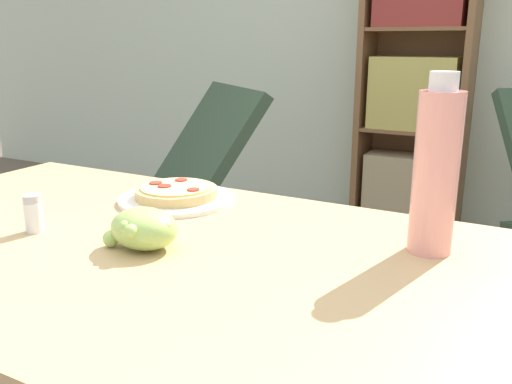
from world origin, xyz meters
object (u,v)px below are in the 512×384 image
pizza_on_plate (176,195)px  salt_shaker (33,214)px  bookshelf (414,89)px  drink_bottle (436,170)px  lounge_chair_near (170,221)px  grape_bunch (143,228)px

pizza_on_plate → salt_shaker: salt_shaker is taller
salt_shaker → bookshelf: 2.54m
drink_bottle → pizza_on_plate: bearing=176.3°
salt_shaker → bookshelf: bearing=87.7°
lounge_chair_near → pizza_on_plate: bearing=-12.8°
drink_bottle → lounge_chair_near: bearing=142.4°
grape_bunch → salt_shaker: bearing=-172.6°
pizza_on_plate → bookshelf: (-0.01, 2.27, 0.05)m
pizza_on_plate → bookshelf: size_ratio=0.14×
pizza_on_plate → drink_bottle: bearing=-3.7°
bookshelf → drink_bottle: bearing=-76.8°
pizza_on_plate → salt_shaker: bearing=-111.9°
lounge_chair_near → grape_bunch: bearing=-15.2°
grape_bunch → salt_shaker: (-0.22, -0.03, -0.00)m
drink_bottle → bookshelf: 2.36m
lounge_chair_near → bookshelf: bearing=97.9°
grape_bunch → salt_shaker: size_ratio=1.83×
salt_shaker → lounge_chair_near: lounge_chair_near is taller
pizza_on_plate → drink_bottle: size_ratio=0.85×
lounge_chair_near → salt_shaker: bearing=-23.2°
grape_bunch → salt_shaker: 0.23m
bookshelf → grape_bunch: bearing=-87.2°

